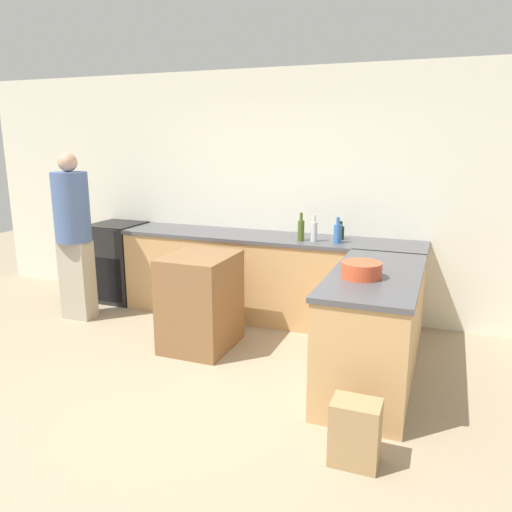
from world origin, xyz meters
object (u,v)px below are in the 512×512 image
object	(u,v)px
mixing_bowl	(362,270)
olive_oil_bottle	(301,230)
island_table	(201,301)
range_oven	(119,261)
person_by_range	(73,231)
water_bottle_blue	(338,233)
paper_bag	(355,433)
vinegar_bottle_clear	(314,231)
wine_bottle_dark	(341,232)

from	to	relation	value
mixing_bowl	olive_oil_bottle	xyz separation A→B (m)	(-0.82, 1.17, 0.06)
island_table	olive_oil_bottle	xyz separation A→B (m)	(0.73, 0.84, 0.60)
island_table	range_oven	bearing A→B (deg)	149.46
mixing_bowl	person_by_range	size ratio (longest dim) A/B	0.17
range_oven	water_bottle_blue	world-z (taller)	water_bottle_blue
olive_oil_bottle	island_table	bearing A→B (deg)	-131.04
water_bottle_blue	island_table	bearing A→B (deg)	-141.84
water_bottle_blue	paper_bag	world-z (taller)	water_bottle_blue
vinegar_bottle_clear	island_table	bearing A→B (deg)	-135.18
mixing_bowl	person_by_range	bearing A→B (deg)	170.33
island_table	vinegar_bottle_clear	bearing A→B (deg)	44.82
water_bottle_blue	paper_bag	distance (m)	2.36
mixing_bowl	vinegar_bottle_clear	size ratio (longest dim) A/B	1.13
mixing_bowl	island_table	bearing A→B (deg)	168.02
vinegar_bottle_clear	wine_bottle_dark	bearing A→B (deg)	41.37
water_bottle_blue	mixing_bowl	bearing A→B (deg)	-69.74
vinegar_bottle_clear	paper_bag	world-z (taller)	vinegar_bottle_clear
island_table	water_bottle_blue	world-z (taller)	water_bottle_blue
person_by_range	paper_bag	xyz separation A→B (m)	(3.34, -1.47, -0.77)
vinegar_bottle_clear	paper_bag	bearing A→B (deg)	-68.41
range_oven	paper_bag	bearing A→B (deg)	-33.63
range_oven	wine_bottle_dark	bearing A→B (deg)	1.96
island_table	wine_bottle_dark	bearing A→B (deg)	44.12
range_oven	paper_bag	xyz separation A→B (m)	(3.35, -2.23, -0.26)
vinegar_bottle_clear	water_bottle_blue	xyz separation A→B (m)	(0.24, 0.01, -0.00)
range_oven	olive_oil_bottle	xyz separation A→B (m)	(2.38, -0.13, 0.58)
island_table	mixing_bowl	xyz separation A→B (m)	(1.55, -0.33, 0.54)
wine_bottle_dark	vinegar_bottle_clear	xyz separation A→B (m)	(-0.23, -0.20, 0.03)
mixing_bowl	person_by_range	xyz separation A→B (m)	(-3.18, 0.54, -0.01)
olive_oil_bottle	mixing_bowl	bearing A→B (deg)	-55.13
mixing_bowl	paper_bag	size ratio (longest dim) A/B	0.74
paper_bag	island_table	bearing A→B (deg)	143.58
range_oven	vinegar_bottle_clear	world-z (taller)	vinegar_bottle_clear
olive_oil_bottle	paper_bag	bearing A→B (deg)	-65.18
wine_bottle_dark	water_bottle_blue	size ratio (longest dim) A/B	0.73
wine_bottle_dark	person_by_range	xyz separation A→B (m)	(-2.73, -0.85, -0.03)
water_bottle_blue	person_by_range	xyz separation A→B (m)	(-2.74, -0.66, -0.05)
island_table	vinegar_bottle_clear	size ratio (longest dim) A/B	3.33
olive_oil_bottle	water_bottle_blue	distance (m)	0.37
water_bottle_blue	paper_bag	size ratio (longest dim) A/B	0.63
paper_bag	range_oven	bearing A→B (deg)	146.37
water_bottle_blue	paper_bag	bearing A→B (deg)	-74.31
range_oven	vinegar_bottle_clear	distance (m)	2.58
wine_bottle_dark	olive_oil_bottle	bearing A→B (deg)	-148.60
range_oven	paper_bag	size ratio (longest dim) A/B	2.28
island_table	wine_bottle_dark	world-z (taller)	wine_bottle_dark
person_by_range	island_table	bearing A→B (deg)	-7.45
vinegar_bottle_clear	water_bottle_blue	bearing A→B (deg)	2.11
mixing_bowl	paper_bag	bearing A→B (deg)	-80.51
mixing_bowl	vinegar_bottle_clear	world-z (taller)	vinegar_bottle_clear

